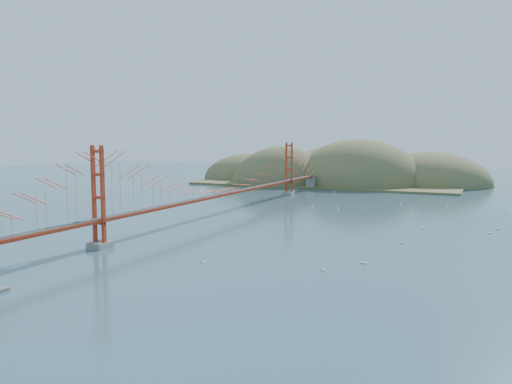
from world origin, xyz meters
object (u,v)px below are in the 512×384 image
at_px(sailboat_1, 338,208).
at_px(sailboat_2, 364,262).
at_px(bridge, 225,171).
at_px(sailboat_0, 288,221).

bearing_deg(sailboat_1, sailboat_2, -70.93).
relative_size(sailboat_2, sailboat_1, 1.12).
bearing_deg(bridge, sailboat_2, -40.56).
bearing_deg(sailboat_2, bridge, 139.44).
xyz_separation_m(sailboat_2, sailboat_1, (-12.88, 37.27, -0.01)).
bearing_deg(sailboat_1, sailboat_0, -100.07).
relative_size(sailboat_0, sailboat_2, 0.87).
height_order(bridge, sailboat_2, bridge).
xyz_separation_m(bridge, sailboat_1, (16.02, 12.53, -6.86)).
distance_m(bridge, sailboat_1, 21.46).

